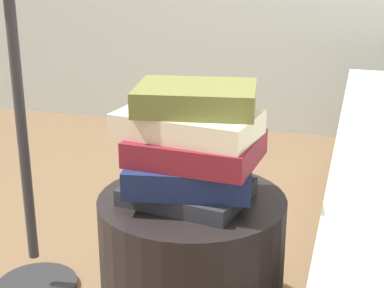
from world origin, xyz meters
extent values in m
cylinder|color=black|center=(0.00, 0.00, 0.22)|extent=(0.43, 0.43, 0.45)
cube|color=#28282D|center=(-0.01, -0.01, 0.46)|extent=(0.29, 0.24, 0.04)
cube|color=#19234C|center=(0.00, -0.01, 0.51)|extent=(0.30, 0.25, 0.06)
cube|color=maroon|center=(0.01, -0.01, 0.57)|extent=(0.28, 0.23, 0.06)
cube|color=beige|center=(-0.01, -0.01, 0.62)|extent=(0.32, 0.22, 0.05)
cube|color=olive|center=(0.01, 0.01, 0.68)|extent=(0.28, 0.23, 0.05)
cylinder|color=#262628|center=(-0.54, 0.18, 0.01)|extent=(0.24, 0.24, 0.02)
cylinder|color=#333338|center=(-0.54, 0.18, 0.63)|extent=(0.03, 0.03, 1.04)
camera|label=1|loc=(0.34, -1.16, 0.98)|focal=54.85mm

